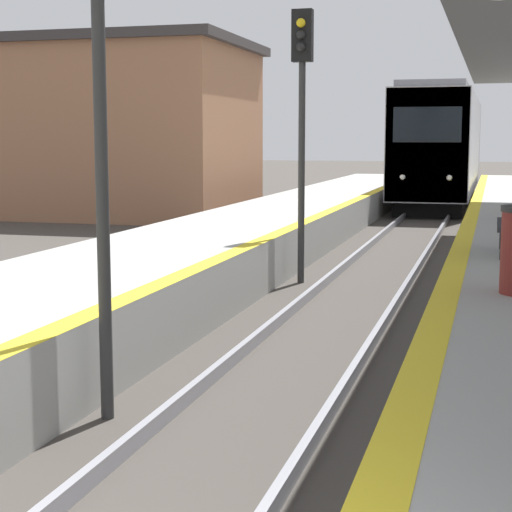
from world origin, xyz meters
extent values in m
cube|color=black|center=(0.00, 34.17, 0.28)|extent=(2.26, 15.61, 0.55)
cube|color=#99999E|center=(0.00, 34.17, 2.40)|extent=(2.66, 17.34, 3.70)
cube|color=gold|center=(0.00, 25.58, 2.40)|extent=(2.61, 0.16, 3.62)
cube|color=black|center=(0.00, 25.52, 3.05)|extent=(2.13, 0.06, 1.11)
cube|color=slate|center=(0.00, 34.17, 4.37)|extent=(2.26, 16.47, 0.24)
sphere|color=white|center=(-0.73, 25.52, 1.38)|extent=(0.18, 0.18, 0.18)
sphere|color=white|center=(0.73, 25.52, 1.38)|extent=(0.18, 0.18, 0.18)
cylinder|color=#2D2D2D|center=(-1.29, 4.87, 1.97)|extent=(0.12, 0.12, 3.94)
cylinder|color=#2D2D2D|center=(-1.21, 12.80, 1.97)|extent=(0.12, 0.12, 3.94)
cube|color=black|center=(-1.21, 12.80, 4.39)|extent=(0.36, 0.20, 0.90)
sphere|color=yellow|center=(-1.21, 12.67, 4.59)|extent=(0.16, 0.16, 0.16)
sphere|color=black|center=(-1.21, 12.67, 4.39)|extent=(0.16, 0.16, 0.16)
sphere|color=black|center=(-1.21, 12.67, 4.18)|extent=(0.16, 0.16, 0.16)
cube|color=#262628|center=(2.40, 11.60, 1.09)|extent=(0.35, 0.08, 0.40)
cube|color=#9E6B4C|center=(-11.14, 25.00, 2.78)|extent=(9.98, 6.71, 5.56)
cube|color=#383333|center=(-11.14, 25.00, 5.71)|extent=(10.48, 7.05, 0.30)
camera|label=1|loc=(2.13, -2.20, 2.59)|focal=60.00mm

